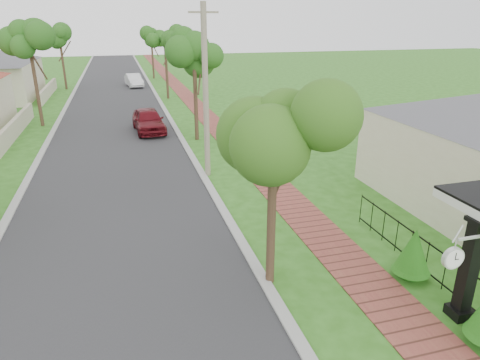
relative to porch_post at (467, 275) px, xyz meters
name	(u,v)px	position (x,y,z in m)	size (l,w,h in m)	color
ground	(258,324)	(-4.55, 1.00, -1.12)	(160.00, 160.00, 0.00)	#2B5F16
road	(115,128)	(-7.55, 21.00, -1.12)	(7.00, 120.00, 0.02)	#28282B
kerb_right	(173,125)	(-3.90, 21.00, -1.12)	(0.30, 120.00, 0.10)	#9E9E99
kerb_left	(53,132)	(-11.20, 21.00, -1.12)	(0.30, 120.00, 0.10)	#9E9E99
sidewalk	(212,122)	(-1.30, 21.00, -1.12)	(1.50, 120.00, 0.03)	brown
porch_post	(467,275)	(0.00, 0.00, 0.00)	(0.48, 0.48, 2.52)	black
picket_fence	(445,271)	(0.35, 1.00, -0.59)	(0.03, 8.02, 1.00)	black
street_trees	(110,47)	(-7.42, 27.84, 3.42)	(10.70, 37.65, 5.89)	#382619
parked_car_red	(148,121)	(-5.55, 19.49, -0.41)	(1.67, 4.15, 1.41)	#5D0E15
parked_car_white	(134,80)	(-5.55, 38.84, -0.49)	(1.33, 3.83, 1.26)	white
near_tree	(274,134)	(-3.75, 2.50, 2.85)	(1.95, 1.95, 5.00)	#382619
utility_pole	(206,93)	(-3.65, 11.00, 2.49)	(1.20, 0.24, 7.10)	gray
station_clock	(454,257)	(-0.87, -0.40, 0.83)	(1.08, 0.13, 0.68)	silver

